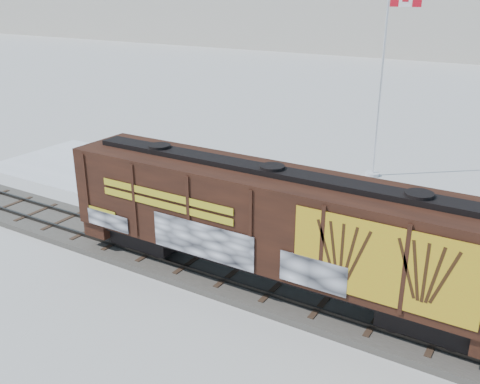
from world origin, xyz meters
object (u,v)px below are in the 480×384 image
Objects in this scene: hopper_railcar at (271,221)px; car_dark at (413,220)px; flagpole at (380,111)px; car_silver at (249,201)px; car_white at (332,202)px.

hopper_railcar reaches higher than car_dark.
flagpole reaches higher than hopper_railcar.
car_silver is at bearing 124.86° from car_dark.
flagpole is 2.76× the size of car_white.
car_silver is (-4.49, 5.98, -2.17)m from hopper_railcar.
car_white reaches higher than car_dark.
car_white is (-0.87, 8.32, -2.29)m from hopper_railcar.
car_white is 0.89× the size of car_dark.
car_white is at bearing 95.97° from hopper_railcar.
car_dark is (3.32, 8.22, -2.29)m from hopper_railcar.
car_dark is at bearing -71.53° from car_white.
hopper_railcar is at bearing -86.53° from flagpole.
hopper_railcar reaches higher than car_white.
car_silver is 8.13m from car_dark.
car_silver is at bearing 126.93° from hopper_railcar.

